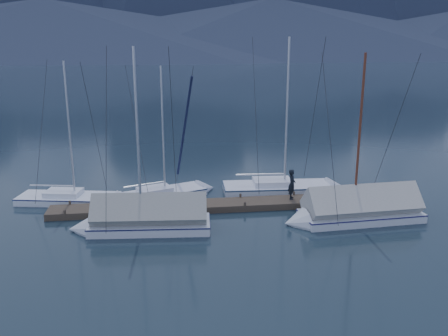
{
  "coord_description": "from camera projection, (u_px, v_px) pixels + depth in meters",
  "views": [
    {
      "loc": [
        -3.18,
        -21.48,
        8.49
      ],
      "look_at": [
        0.0,
        2.0,
        2.2
      ],
      "focal_mm": 38.0,
      "sensor_mm": 36.0,
      "label": 1
    }
  ],
  "objects": [
    {
      "name": "person",
      "position": [
        292.0,
        184.0,
        25.34
      ],
      "size": [
        0.55,
        0.68,
        1.62
      ],
      "primitive_type": "imported",
      "rotation": [
        0.0,
        0.0,
        1.27
      ],
      "color": "black",
      "rests_on": "dock"
    },
    {
      "name": "sailboat_covered_far",
      "position": [
        139.0,
        221.0,
        22.03
      ],
      "size": [
        6.68,
        2.78,
        9.18
      ],
      "color": "silver",
      "rests_on": "ground"
    },
    {
      "name": "sailboat_open_right",
      "position": [
        293.0,
        189.0,
        27.84
      ],
      "size": [
        7.42,
        3.14,
        9.68
      ],
      "color": "silver",
      "rests_on": "ground"
    },
    {
      "name": "dock",
      "position": [
        224.0,
        206.0,
        25.05
      ],
      "size": [
        18.0,
        1.5,
        0.54
      ],
      "color": "#382D23",
      "rests_on": "ground"
    },
    {
      "name": "sailboat_covered_near",
      "position": [
        351.0,
        212.0,
        23.19
      ],
      "size": [
        7.0,
        2.97,
        8.95
      ],
      "color": "silver",
      "rests_on": "ground"
    },
    {
      "name": "sailboat_open_left",
      "position": [
        83.0,
        200.0,
        25.91
      ],
      "size": [
        6.55,
        3.11,
        8.36
      ],
      "color": "white",
      "rests_on": "ground"
    },
    {
      "name": "mooring_posts",
      "position": [
        215.0,
        202.0,
        24.93
      ],
      "size": [
        15.12,
        1.52,
        0.35
      ],
      "color": "#382D23",
      "rests_on": "ground"
    },
    {
      "name": "sailboat_open_mid",
      "position": [
        172.0,
        193.0,
        27.09
      ],
      "size": [
        6.27,
        3.81,
        8.03
      ],
      "color": "white",
      "rests_on": "ground"
    },
    {
      "name": "ground",
      "position": [
        229.0,
        222.0,
        23.16
      ],
      "size": [
        1000.0,
        1000.0,
        0.0
      ],
      "primitive_type": "plane",
      "color": "black",
      "rests_on": "ground"
    }
  ]
}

